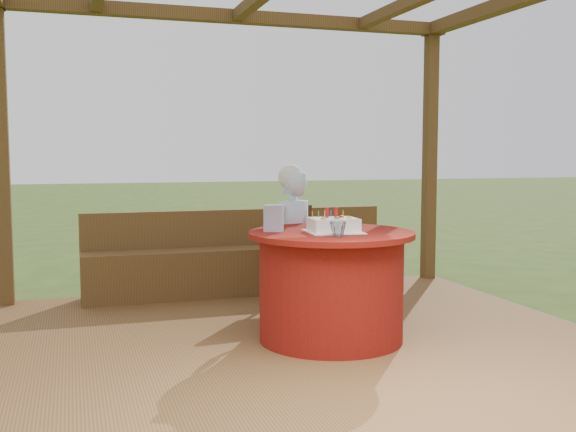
# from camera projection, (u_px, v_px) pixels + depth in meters

# --- Properties ---
(ground) EXTENTS (60.00, 60.00, 0.00)m
(ground) POSITION_uv_depth(u_px,v_px,m) (298.00, 354.00, 4.94)
(ground) COLOR #344E1A
(ground) RESTS_ON ground
(deck) EXTENTS (4.50, 4.00, 0.12)m
(deck) POSITION_uv_depth(u_px,v_px,m) (298.00, 346.00, 4.93)
(deck) COLOR brown
(deck) RESTS_ON ground
(pergola) EXTENTS (4.50, 4.00, 2.72)m
(pergola) POSITION_uv_depth(u_px,v_px,m) (299.00, 20.00, 4.72)
(pergola) COLOR brown
(pergola) RESTS_ON deck
(bench) EXTENTS (3.00, 0.42, 0.80)m
(bench) POSITION_uv_depth(u_px,v_px,m) (242.00, 266.00, 6.53)
(bench) COLOR brown
(bench) RESTS_ON deck
(table) EXTENTS (1.19, 1.19, 0.79)m
(table) POSITION_uv_depth(u_px,v_px,m) (331.00, 285.00, 4.86)
(table) COLOR maroon
(table) RESTS_ON deck
(chair) EXTENTS (0.47, 0.47, 0.88)m
(chair) POSITION_uv_depth(u_px,v_px,m) (294.00, 250.00, 5.99)
(chair) COLOR #3B2712
(chair) RESTS_ON deck
(elderly_woman) EXTENTS (0.52, 0.42, 1.27)m
(elderly_woman) POSITION_uv_depth(u_px,v_px,m) (291.00, 242.00, 5.43)
(elderly_woman) COLOR #ABDBFF
(elderly_woman) RESTS_ON deck
(birthday_cake) EXTENTS (0.40, 0.40, 0.17)m
(birthday_cake) POSITION_uv_depth(u_px,v_px,m) (334.00, 225.00, 4.78)
(birthday_cake) COLOR white
(birthday_cake) RESTS_ON table
(gift_bag) EXTENTS (0.16, 0.13, 0.19)m
(gift_bag) POSITION_uv_depth(u_px,v_px,m) (274.00, 218.00, 4.82)
(gift_bag) COLOR #D087B8
(gift_bag) RESTS_ON table
(drinking_glass) EXTENTS (0.15, 0.15, 0.10)m
(drinking_glass) POSITION_uv_depth(u_px,v_px,m) (338.00, 229.00, 4.52)
(drinking_glass) COLOR white
(drinking_glass) RESTS_ON table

